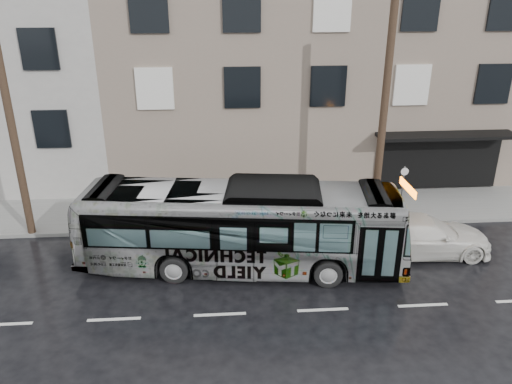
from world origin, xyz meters
TOP-DOWN VIEW (x-y plane):
  - ground at (0.00, 0.00)m, footprint 120.00×120.00m
  - sidewalk at (0.00, 4.90)m, footprint 90.00×3.60m
  - building_taupe at (5.00, 12.70)m, footprint 20.00×12.00m
  - utility_pole_front at (6.50, 3.30)m, footprint 0.30×0.30m
  - utility_pole_rear at (-7.50, 3.30)m, footprint 0.30×0.30m
  - sign_post at (7.60, 3.30)m, footprint 0.06×0.06m
  - bus at (0.80, 0.32)m, footprint 11.55×4.03m
  - white_sedan at (7.57, 0.78)m, footprint 5.11×2.21m

SIDE VIEW (x-z plane):
  - ground at x=0.00m, z-range 0.00..0.00m
  - sidewalk at x=0.00m, z-range 0.00..0.15m
  - white_sedan at x=7.57m, z-range 0.00..1.47m
  - sign_post at x=7.60m, z-range 0.15..2.55m
  - bus at x=0.80m, z-range 0.00..3.15m
  - utility_pole_front at x=6.50m, z-range 0.15..9.15m
  - utility_pole_rear at x=-7.50m, z-range 0.15..9.15m
  - building_taupe at x=5.00m, z-range 0.00..11.00m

